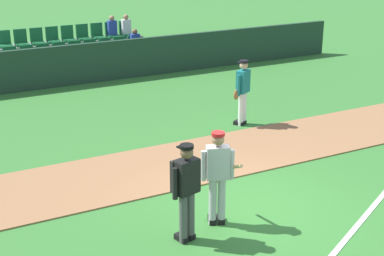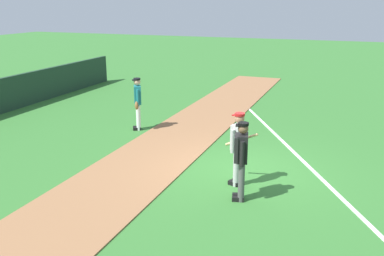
{
  "view_description": "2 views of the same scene",
  "coord_description": "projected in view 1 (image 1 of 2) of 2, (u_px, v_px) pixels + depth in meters",
  "views": [
    {
      "loc": [
        -5.41,
        -8.01,
        5.14
      ],
      "look_at": [
        -0.13,
        2.18,
        0.98
      ],
      "focal_mm": 53.48,
      "sensor_mm": 36.0,
      "label": 1
    },
    {
      "loc": [
        -10.01,
        -2.47,
        4.2
      ],
      "look_at": [
        0.27,
        1.45,
        0.94
      ],
      "focal_mm": 40.38,
      "sensor_mm": 36.0,
      "label": 2
    }
  ],
  "objects": [
    {
      "name": "infield_dirt_path",
      "position": [
        189.0,
        162.0,
        12.93
      ],
      "size": [
        28.0,
        2.43,
        0.03
      ],
      "primitive_type": "cube",
      "color": "#936642",
      "rests_on": "ground"
    },
    {
      "name": "batter_grey_jersey",
      "position": [
        218.0,
        175.0,
        9.99
      ],
      "size": [
        0.6,
        0.8,
        1.76
      ],
      "color": "#B2B2B2",
      "rests_on": "ground"
    },
    {
      "name": "stadium_bleachers",
      "position": [
        74.0,
        60.0,
        20.33
      ],
      "size": [
        5.55,
        2.1,
        1.9
      ],
      "color": "slate",
      "rests_on": "ground"
    },
    {
      "name": "dugout_fence",
      "position": [
        85.0,
        64.0,
        19.04
      ],
      "size": [
        20.0,
        0.16,
        1.35
      ],
      "primitive_type": "cube",
      "color": "#1E3828",
      "rests_on": "ground"
    },
    {
      "name": "runner_teal_jersey",
      "position": [
        242.0,
        90.0,
        15.0
      ],
      "size": [
        0.64,
        0.43,
        1.76
      ],
      "color": "white",
      "rests_on": "ground"
    },
    {
      "name": "umpire_home_plate",
      "position": [
        186.0,
        187.0,
        9.44
      ],
      "size": [
        0.58,
        0.37,
        1.76
      ],
      "color": "#4C4C4C",
      "rests_on": "ground"
    },
    {
      "name": "ground_plane",
      "position": [
        251.0,
        211.0,
        10.77
      ],
      "size": [
        80.0,
        80.0,
        0.0
      ],
      "primitive_type": "plane",
      "color": "#33702D"
    }
  ]
}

